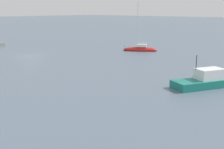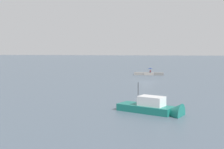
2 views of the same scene
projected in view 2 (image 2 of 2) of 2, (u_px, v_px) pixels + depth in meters
name	position (u px, v px, depth m)	size (l,w,h in m)	color
ground_plane	(147.00, 82.00, 63.20)	(500.00, 500.00, 0.00)	slate
seawall_pier	(149.00, 74.00, 79.54)	(7.88, 1.54, 0.70)	slate
person_seated_maroon_left	(150.00, 72.00, 79.34)	(0.43, 0.63, 0.73)	#1E2333
umbrella_open_navy	(150.00, 68.00, 79.40)	(1.34, 1.34, 1.29)	black
motorboat_teal_mid	(155.00, 109.00, 32.53)	(7.69, 5.23, 4.17)	#197266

